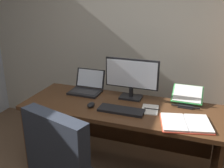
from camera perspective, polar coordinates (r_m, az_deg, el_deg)
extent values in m
cube|color=beige|center=(3.18, 8.34, 11.10)|extent=(5.06, 0.12, 2.62)
cube|color=#4C2D19|center=(2.49, 1.92, -5.24)|extent=(1.89, 0.69, 0.04)
cube|color=#4C2D19|center=(3.03, -14.95, -9.02)|extent=(0.03, 0.63, 0.71)
cube|color=#4C2D19|center=(2.59, 22.03, -15.30)|extent=(0.03, 0.63, 0.71)
cube|color=#4C2D19|center=(2.92, 3.79, -8.74)|extent=(1.77, 0.03, 0.50)
cube|color=#232833|center=(1.73, -12.00, -16.90)|extent=(0.48, 0.23, 0.69)
cube|color=black|center=(2.16, -12.73, -16.97)|extent=(0.15, 0.38, 0.04)
cube|color=black|center=(2.65, 4.20, -2.91)|extent=(0.22, 0.16, 0.02)
cylinder|color=black|center=(2.63, 4.23, -1.80)|extent=(0.04, 0.04, 0.09)
cube|color=black|center=(2.57, 4.39, 2.32)|extent=(0.54, 0.02, 0.30)
cube|color=silver|center=(2.56, 4.27, 2.19)|extent=(0.51, 0.00, 0.27)
cube|color=black|center=(2.78, -5.99, -1.84)|extent=(0.33, 0.22, 0.02)
cube|color=#2D2D30|center=(2.76, -6.14, -1.71)|extent=(0.28, 0.12, 0.00)
cube|color=black|center=(2.87, -4.80, 1.27)|extent=(0.33, 0.08, 0.20)
cube|color=silver|center=(2.86, -4.83, 1.27)|extent=(0.30, 0.06, 0.18)
cube|color=black|center=(2.36, 2.03, -5.80)|extent=(0.42, 0.15, 0.02)
ellipsoid|color=black|center=(2.46, -4.66, -4.60)|extent=(0.06, 0.10, 0.04)
cube|color=black|center=(2.56, 15.97, -4.65)|extent=(0.14, 0.12, 0.01)
cube|color=black|center=(2.51, 15.91, -4.81)|extent=(0.26, 0.01, 0.01)
cube|color=green|center=(2.64, 16.32, -2.17)|extent=(0.29, 0.23, 0.12)
cube|color=silver|center=(2.63, 16.33, -2.02)|extent=(0.27, 0.21, 0.10)
cube|color=#DB422D|center=(2.22, 13.41, -8.43)|extent=(0.27, 0.36, 0.01)
cube|color=#DB422D|center=(2.26, 18.53, -8.47)|extent=(0.27, 0.36, 0.01)
cube|color=silver|center=(2.22, 13.44, -8.15)|extent=(0.25, 0.34, 0.02)
cube|color=silver|center=(2.25, 18.56, -8.20)|extent=(0.25, 0.34, 0.02)
cylinder|color=#B7B7BC|center=(2.23, 16.01, -8.28)|extent=(0.09, 0.28, 0.02)
cube|color=silver|center=(2.42, 8.35, -5.58)|extent=(0.17, 0.22, 0.01)
cylinder|color=black|center=(2.41, 8.83, -5.45)|extent=(0.14, 0.02, 0.01)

